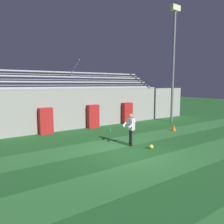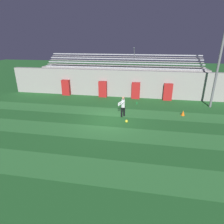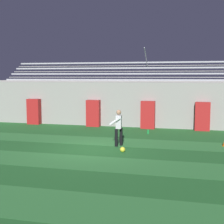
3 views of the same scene
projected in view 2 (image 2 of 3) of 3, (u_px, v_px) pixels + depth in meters
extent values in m
plane|color=#236028|center=(108.00, 120.00, 14.40)|extent=(80.00, 80.00, 0.00)
cube|color=#337A38|center=(84.00, 169.00, 8.89)|extent=(28.00, 1.91, 0.01)
cube|color=#337A38|center=(102.00, 133.00, 12.41)|extent=(28.00, 1.91, 0.01)
cube|color=#337A38|center=(112.00, 112.00, 15.92)|extent=(28.00, 1.91, 0.01)
cube|color=#999691|center=(120.00, 83.00, 19.86)|extent=(24.00, 0.60, 2.80)
cube|color=#B21E1E|center=(103.00, 89.00, 19.84)|extent=(0.85, 0.44, 1.68)
cube|color=#B21E1E|center=(136.00, 91.00, 19.28)|extent=(0.85, 0.44, 1.68)
cube|color=#B21E1E|center=(66.00, 88.00, 20.50)|extent=(0.85, 0.44, 1.68)
cube|color=#B21E1E|center=(168.00, 92.00, 18.77)|extent=(0.85, 0.44, 1.68)
cube|color=#999691|center=(122.00, 79.00, 21.68)|extent=(18.00, 3.20, 2.90)
cube|color=#A8AAB2|center=(121.00, 68.00, 19.99)|extent=(17.10, 0.36, 0.10)
cube|color=#999691|center=(121.00, 70.00, 19.89)|extent=(17.10, 0.60, 0.04)
cube|color=#A8AAB2|center=(122.00, 63.00, 20.48)|extent=(17.10, 0.36, 0.10)
cube|color=#999691|center=(122.00, 65.00, 20.38)|extent=(17.10, 0.60, 0.04)
cube|color=#A8AAB2|center=(123.00, 59.00, 20.98)|extent=(17.10, 0.36, 0.10)
cube|color=#999691|center=(122.00, 61.00, 20.88)|extent=(17.10, 0.60, 0.04)
cube|color=#A8AAB2|center=(123.00, 54.00, 21.48)|extent=(17.10, 0.36, 0.10)
cube|color=#999691|center=(123.00, 57.00, 21.38)|extent=(17.10, 0.60, 0.04)
cylinder|color=#A8AAB2|center=(134.00, 53.00, 19.98)|extent=(0.06, 1.93, 1.25)
cylinder|color=slate|center=(220.00, 56.00, 15.46)|extent=(0.20, 0.20, 9.05)
cylinder|color=black|center=(122.00, 112.00, 14.74)|extent=(0.15, 0.15, 0.82)
cylinder|color=black|center=(124.00, 111.00, 14.93)|extent=(0.15, 0.15, 0.82)
cube|color=silver|center=(123.00, 103.00, 14.58)|extent=(0.28, 0.40, 0.60)
sphere|color=#A37556|center=(123.00, 98.00, 14.42)|extent=(0.22, 0.22, 0.22)
cylinder|color=silver|center=(121.00, 104.00, 14.34)|extent=(0.48, 0.14, 0.37)
cylinder|color=silver|center=(121.00, 102.00, 14.79)|extent=(0.48, 0.14, 0.37)
cube|color=silver|center=(119.00, 105.00, 14.44)|extent=(0.12, 0.12, 0.08)
cube|color=silver|center=(119.00, 103.00, 14.81)|extent=(0.12, 0.12, 0.08)
sphere|color=yellow|center=(127.00, 121.00, 13.86)|extent=(0.22, 0.22, 0.22)
cone|color=orange|center=(183.00, 113.00, 15.13)|extent=(0.30, 0.30, 0.42)
cylinder|color=green|center=(137.00, 103.00, 17.81)|extent=(0.07, 0.07, 0.24)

